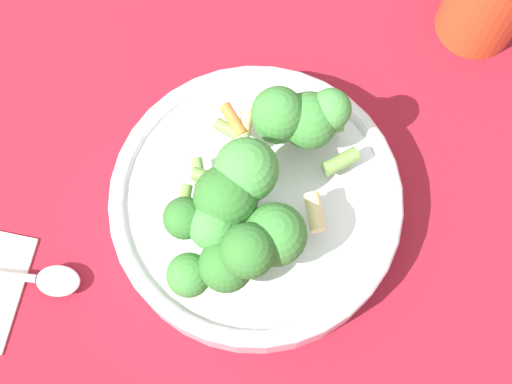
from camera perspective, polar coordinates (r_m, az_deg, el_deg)
name	(u,v)px	position (r m, az deg, el deg)	size (l,w,h in m)	color
ground_plane	(256,213)	(0.61, 0.00, -1.69)	(3.00, 3.00, 0.00)	maroon
bowl	(256,204)	(0.58, 0.00, -0.97)	(0.24, 0.24, 0.05)	silver
pasta_salad	(256,187)	(0.52, 0.02, 0.42)	(0.18, 0.13, 0.08)	#8CB766
spoon	(8,276)	(0.61, -19.19, -6.36)	(0.06, 0.18, 0.01)	silver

